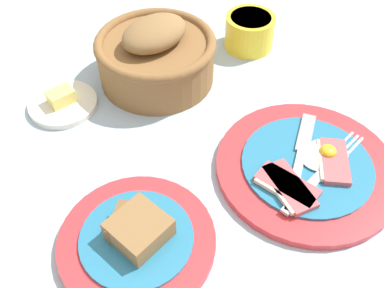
% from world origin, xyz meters
% --- Properties ---
extents(ground_plane, '(3.00, 3.00, 0.00)m').
position_xyz_m(ground_plane, '(0.00, 0.00, 0.00)').
color(ground_plane, '#A3BCD1').
extents(breakfast_plate, '(0.26, 0.26, 0.03)m').
position_xyz_m(breakfast_plate, '(0.08, -0.01, 0.01)').
color(breakfast_plate, red).
rests_on(breakfast_plate, ground_plane).
extents(bread_plate, '(0.20, 0.20, 0.04)m').
position_xyz_m(bread_plate, '(-0.18, 0.00, 0.01)').
color(bread_plate, red).
rests_on(bread_plate, ground_plane).
extents(sugar_cup, '(0.09, 0.09, 0.06)m').
position_xyz_m(sugar_cup, '(0.16, 0.29, 0.03)').
color(sugar_cup, yellow).
rests_on(sugar_cup, ground_plane).
extents(bread_basket, '(0.20, 0.20, 0.11)m').
position_xyz_m(bread_basket, '(-0.03, 0.28, 0.05)').
color(bread_basket, brown).
rests_on(bread_basket, ground_plane).
extents(butter_dish, '(0.11, 0.11, 0.03)m').
position_xyz_m(butter_dish, '(-0.19, 0.29, 0.01)').
color(butter_dish, silver).
rests_on(butter_dish, ground_plane).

